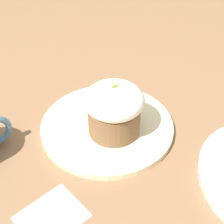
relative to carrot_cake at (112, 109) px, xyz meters
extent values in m
plane|color=#846042|center=(0.00, 0.02, -0.07)|extent=(4.00, 4.00, 0.00)
cylinder|color=beige|center=(0.00, 0.02, -0.06)|extent=(0.26, 0.26, 0.01)
cylinder|color=brown|center=(0.00, 0.00, -0.02)|extent=(0.10, 0.10, 0.06)
ellipsoid|color=white|center=(0.00, 0.00, 0.02)|extent=(0.11, 0.11, 0.06)
cone|color=orange|center=(0.01, 0.00, 0.05)|extent=(0.02, 0.01, 0.01)
sphere|color=green|center=(0.00, 0.00, 0.05)|extent=(0.01, 0.01, 0.01)
cube|color=silver|center=(0.05, 0.08, -0.05)|extent=(0.06, 0.07, 0.00)
ellipsoid|color=silver|center=(0.02, 0.03, -0.05)|extent=(0.04, 0.05, 0.01)
cube|color=white|center=(-0.17, -0.09, -0.06)|extent=(0.10, 0.09, 0.00)
camera|label=1|loc=(-0.25, -0.35, 0.35)|focal=50.00mm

